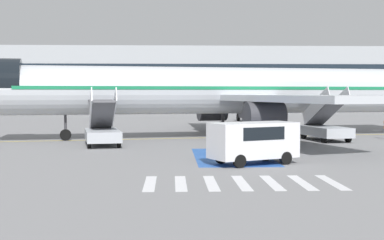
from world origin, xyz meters
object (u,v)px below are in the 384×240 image
Objects in this scene: fuel_tanker at (254,107)px; service_van_2 at (253,139)px; boarding_stairs_forward at (102,131)px; terminal_building at (170,80)px; boarding_stairs_aft at (325,127)px; ground_crew_0 at (279,129)px; airliner at (222,90)px; traffic_cone_0 at (278,147)px.

fuel_tanker reaches higher than service_van_2.
boarding_stairs_forward reaches higher than service_van_2.
fuel_tanker is at bearing -76.17° from terminal_building.
boarding_stairs_aft is at bearing -91.39° from fuel_tanker.
ground_crew_0 is (-2.43, -26.32, -0.76)m from fuel_tanker.
service_van_2 is 77.45m from terminal_building.
service_van_2 is (-7.30, -12.70, 0.26)m from boarding_stairs_aft.
terminal_building is at bearing 168.77° from ground_crew_0.
boarding_stairs_aft is (7.34, -3.05, -2.74)m from airliner.
terminal_building reaches higher than airliner.
boarding_stairs_forward is (-8.65, -6.09, -2.75)m from airliner.
service_van_2 is at bearing -58.82° from boarding_stairs_forward.
service_van_2 is 6.08m from traffic_cone_0.
traffic_cone_0 is (11.06, -4.15, -0.68)m from boarding_stairs_forward.
terminal_building reaches higher than service_van_2.
service_van_2 is (0.04, -15.76, -2.48)m from airliner.
ground_crew_0 is (12.03, 0.49, 0.10)m from boarding_stairs_forward.
traffic_cone_0 is at bearing -29.43° from ground_crew_0.
ground_crew_0 is at bearing -83.54° from terminal_building.
terminal_building is (-7.59, 67.02, 4.98)m from ground_crew_0.
boarding_stairs_aft is 8.74m from traffic_cone_0.
airliner reaches higher than boarding_stairs_forward.
boarding_stairs_forward is at bearing -123.39° from fuel_tanker.
boarding_stairs_forward is 11.84m from traffic_cone_0.
ground_crew_0 is at bearing -42.89° from service_van_2.
fuel_tanker is 36.94m from service_van_2.
terminal_building is (-11.55, 64.48, 5.07)m from boarding_stairs_aft.
service_van_2 is at bearing -130.63° from boarding_stairs_aft.
service_van_2 is (8.69, -9.67, 0.27)m from boarding_stairs_forward.
terminal_building is (-4.21, 61.43, 2.33)m from airliner.
terminal_building reaches higher than boarding_stairs_forward.
boarding_stairs_aft is 1.17× the size of service_van_2.
traffic_cone_0 is at bearing -177.48° from airliner.
service_van_2 is at bearing -86.85° from terminal_building.
fuel_tanker is (5.81, 20.72, -1.88)m from airliner.
service_van_2 is at bearing -113.33° from traffic_cone_0.
ground_crew_0 is 0.01× the size of terminal_building.
terminal_building reaches higher than boarding_stairs_aft.
airliner reaches higher than traffic_cone_0.
boarding_stairs_forward is 2.97× the size of ground_crew_0.
boarding_stairs_aft reaches higher than fuel_tanker.
terminal_building is at bearing -6.84° from airliner.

